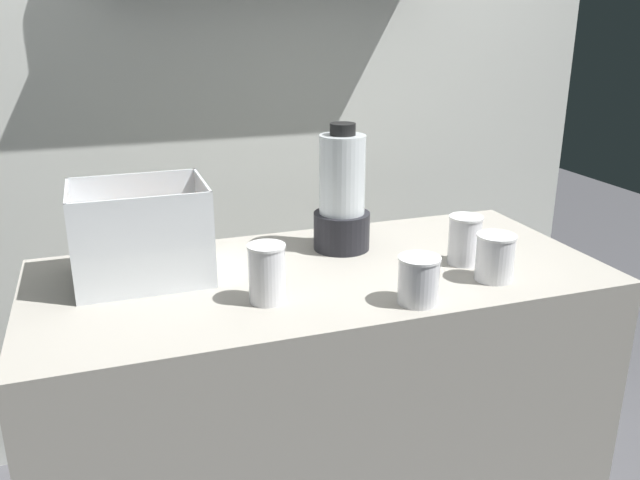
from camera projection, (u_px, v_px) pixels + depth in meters
name	position (u px, v px, depth m)	size (l,w,h in m)	color
counter	(320.00, 426.00, 1.76)	(1.40, 0.64, 0.90)	#9E998E
back_wall_unit	(245.00, 88.00, 2.18)	(2.60, 0.24, 2.50)	silver
carrot_display_bin	(144.00, 249.00, 1.55)	(0.31, 0.24, 0.23)	white
blender_pitcher	(342.00, 198.00, 1.72)	(0.15, 0.15, 0.34)	black
juice_cup_beet_far_left	(267.00, 276.00, 1.42)	(0.08, 0.08, 0.13)	white
juice_cup_pomegranate_left	(418.00, 283.00, 1.42)	(0.09, 0.09, 0.11)	white
juice_cup_carrot_middle	(464.00, 243.00, 1.65)	(0.08, 0.08, 0.12)	white
juice_cup_orange_right	(495.00, 260.00, 1.55)	(0.09, 0.09, 0.11)	white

